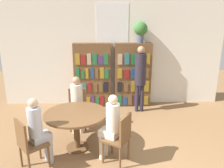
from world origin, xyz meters
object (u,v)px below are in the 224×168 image
Objects in this scene: bookshelf_right at (133,75)px; librarian_standing at (140,72)px; chair_near_camera at (29,142)px; seated_reader_back at (39,129)px; chair_far_side at (120,136)px; seated_reader_right at (110,124)px; flower_vase at (141,30)px; chair_left_side at (78,106)px; bookshelf_left at (93,75)px; seated_reader_left at (77,101)px; reading_table at (76,119)px.

bookshelf_right reaches higher than librarian_standing.
seated_reader_back reaches higher than chair_near_camera.
seated_reader_back reaches higher than chair_far_side.
bookshelf_right is at bearing 19.37° from chair_far_side.
chair_far_side is at bearing -90.00° from seated_reader_right.
bookshelf_right is at bearing 15.73° from seated_reader_right.
flower_vase is 1.19m from librarian_standing.
chair_left_side is 1.51m from seated_reader_right.
bookshelf_left and bookshelf_right have the same top height.
seated_reader_back is at bearing 63.17° from seated_reader_left.
bookshelf_left is at bearing -180.00° from bookshelf_right.
chair_far_side is 0.50× the size of librarian_standing.
seated_reader_right is at bearing -80.26° from bookshelf_left.
librarian_standing is at bearing 13.64° from chair_far_side.
chair_far_side is 0.73× the size of seated_reader_right.
seated_reader_left is (-0.26, -1.56, -0.20)m from bookshelf_left.
librarian_standing is (2.05, 2.30, 0.42)m from seated_reader_back.
seated_reader_back is (-0.48, -1.25, -0.03)m from seated_reader_left.
flower_vase is at bearing 84.57° from librarian_standing.
chair_left_side and chair_far_side have the same top height.
seated_reader_back is at bearing 121.35° from chair_far_side.
chair_left_side is (-0.09, 0.93, -0.11)m from reading_table.
bookshelf_right is 2.02× the size of chair_left_side.
seated_reader_left reaches higher than reading_table.
reading_table is at bearing -120.25° from bookshelf_right.
reading_table is 2.39m from librarian_standing.
flower_vase is at bearing -145.41° from chair_left_side.
flower_vase is at bearing 101.00° from chair_near_camera.
bookshelf_left reaches higher than seated_reader_left.
reading_table is at bearing 90.00° from chair_left_side.
bookshelf_right is 2.69m from reading_table.
seated_reader_left is at bearing -135.95° from flower_vase.
chair_left_side is at bearing 59.76° from seated_reader_right.
librarian_standing is at bearing 50.47° from reading_table.
seated_reader_back is at bearing -104.85° from bookshelf_left.
seated_reader_left reaches higher than seated_reader_right.
chair_near_camera is 0.26m from seated_reader_back.
reading_table is 0.94m from chair_left_side.
bookshelf_left is at bearing -107.08° from chair_left_side.
chair_far_side is 1.38m from seated_reader_back.
chair_far_side is at bearing -106.69° from librarian_standing.
seated_reader_left is (-1.61, -1.56, -1.47)m from flower_vase.
reading_table is 0.66× the size of librarian_standing.
seated_reader_right is 2.38m from librarian_standing.
seated_reader_left is (-0.07, 0.75, 0.09)m from reading_table.
chair_far_side is 1.52m from seated_reader_left.
bookshelf_left is 2.33m from reading_table.
seated_reader_back is (-1.37, -0.02, 0.18)m from chair_far_side.
librarian_standing reaches higher than seated_reader_right.
bookshelf_left is 1.48× the size of seated_reader_right.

